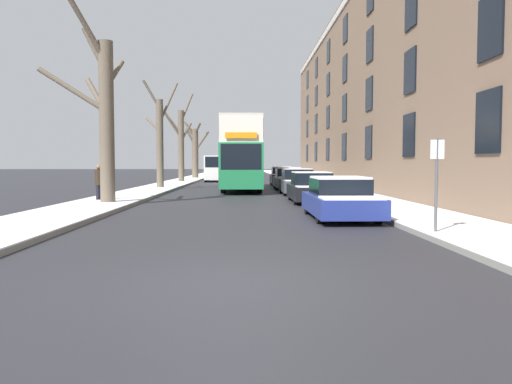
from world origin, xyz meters
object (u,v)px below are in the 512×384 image
oncoming_van (217,168)px  double_decker_bus (242,152)px  pedestrian_left_sidewalk (99,182)px  street_sign_post (436,181)px  bare_tree_left_1 (160,140)px  parked_car_2 (297,182)px  bare_tree_left_0 (104,114)px  parked_car_1 (311,188)px  parked_car_4 (282,177)px  bare_tree_left_2 (181,142)px  bare_tree_left_3 (195,150)px  parked_car_0 (340,199)px  parked_car_3 (288,179)px

oncoming_van → double_decker_bus: bearing=-80.9°
double_decker_bus → pedestrian_left_sidewalk: bearing=-119.7°
oncoming_van → street_sign_post: oncoming_van is taller
street_sign_post → bare_tree_left_1: bearing=114.3°
double_decker_bus → parked_car_2: (3.19, -4.46, -1.86)m
double_decker_bus → oncoming_van: bearing=99.1°
bare_tree_left_0 → double_decker_bus: bare_tree_left_0 is taller
parked_car_1 → parked_car_4: parked_car_4 is taller
bare_tree_left_1 → street_sign_post: 24.61m
double_decker_bus → parked_car_1: bearing=-73.1°
pedestrian_left_sidewalk → bare_tree_left_2: bearing=-155.4°
bare_tree_left_3 → parked_car_4: size_ratio=1.60×
parked_car_2 → street_sign_post: bearing=-85.3°
bare_tree_left_2 → bare_tree_left_3: (0.14, 11.89, -0.42)m
parked_car_2 → bare_tree_left_2: bearing=117.2°
parked_car_0 → parked_car_1: (0.00, 6.66, 0.02)m
pedestrian_left_sidewalk → bare_tree_left_3: bearing=-155.1°
pedestrian_left_sidewalk → street_sign_post: bearing=71.6°
bare_tree_left_1 → bare_tree_left_2: size_ratio=0.90×
pedestrian_left_sidewalk → double_decker_bus: bearing=176.4°
parked_car_4 → street_sign_post: size_ratio=1.79×
bare_tree_left_3 → parked_car_2: (8.65, -28.97, -2.59)m
parked_car_1 → oncoming_van: size_ratio=0.90×
bare_tree_left_2 → oncoming_van: size_ratio=1.67×
parked_car_3 → pedestrian_left_sidewalk: pedestrian_left_sidewalk is taller
parked_car_2 → oncoming_van: oncoming_van is taller
parked_car_3 → parked_car_4: parked_car_4 is taller
parked_car_3 → street_sign_post: size_ratio=1.91×
parked_car_0 → street_sign_post: 4.56m
street_sign_post → parked_car_0: bearing=108.1°
parked_car_1 → parked_car_4: (-0.00, 17.99, 0.06)m
bare_tree_left_0 → parked_car_0: size_ratio=1.81×
parked_car_4 → oncoming_van: (-5.72, 8.29, 0.65)m
bare_tree_left_0 → parked_car_3: bare_tree_left_0 is taller
parked_car_1 → street_sign_post: (1.40, -10.95, 0.70)m
double_decker_bus → parked_car_1: size_ratio=2.66×
pedestrian_left_sidewalk → parked_car_0: bearing=82.1°
bare_tree_left_1 → street_sign_post: (10.09, -22.36, -2.01)m
parked_car_1 → bare_tree_left_3: bearing=103.9°
bare_tree_left_0 → parked_car_3: (8.76, 13.52, -3.08)m
parked_car_3 → parked_car_0: bearing=-90.0°
bare_tree_left_3 → oncoming_van: bare_tree_left_3 is taller
bare_tree_left_3 → double_decker_bus: size_ratio=0.56×
bare_tree_left_1 → parked_car_0: size_ratio=1.60×
bare_tree_left_1 → bare_tree_left_3: bare_tree_left_1 is taller
bare_tree_left_0 → pedestrian_left_sidewalk: bearing=115.1°
street_sign_post → oncoming_van: bearing=100.8°
parked_car_2 → pedestrian_left_sidewalk: size_ratio=2.70×
bare_tree_left_0 → parked_car_2: size_ratio=1.80×
bare_tree_left_3 → parked_car_2: size_ratio=1.44×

